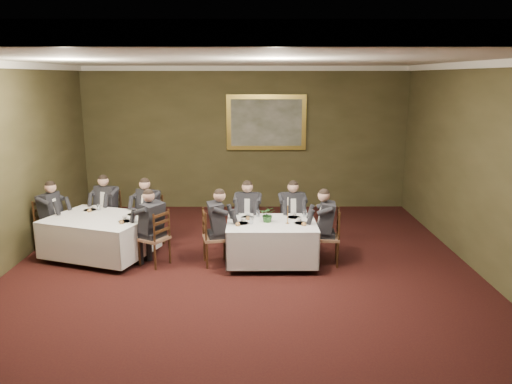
{
  "coord_description": "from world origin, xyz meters",
  "views": [
    {
      "loc": [
        0.2,
        -7.34,
        3.25
      ],
      "look_at": [
        0.25,
        1.7,
        1.15
      ],
      "focal_mm": 35.0,
      "sensor_mm": 36.0,
      "label": 1
    }
  ],
  "objects_px": {
    "painting": "(266,123)",
    "chair_main_endright": "(327,248)",
    "diner_sec_endleft": "(50,225)",
    "diner_sec_backright": "(149,220)",
    "chair_sec_backleft": "(109,226)",
    "table_second": "(100,234)",
    "candlestick": "(288,214)",
    "diner_sec_endright": "(154,237)",
    "diner_main_backleft": "(248,223)",
    "table_main": "(271,240)",
    "diner_sec_backleft": "(108,215)",
    "chair_main_endleft": "(215,249)",
    "diner_main_backright": "(292,223)",
    "chair_sec_endright": "(155,249)",
    "diner_main_endright": "(327,236)",
    "chair_sec_backright": "(150,231)",
    "diner_main_endleft": "(216,236)",
    "chair_sec_endleft": "(51,236)",
    "chair_main_backleft": "(248,234)",
    "centerpiece": "(268,214)",
    "chair_main_backright": "(292,234)"
  },
  "relations": [
    {
      "from": "painting",
      "to": "centerpiece",
      "type": "bearing_deg",
      "value": -90.91
    },
    {
      "from": "chair_main_endleft",
      "to": "diner_sec_backleft",
      "type": "height_order",
      "value": "diner_sec_backleft"
    },
    {
      "from": "diner_main_backright",
      "to": "chair_sec_endright",
      "type": "height_order",
      "value": "diner_main_backright"
    },
    {
      "from": "diner_sec_backleft",
      "to": "chair_sec_endleft",
      "type": "relative_size",
      "value": 1.35
    },
    {
      "from": "diner_main_endleft",
      "to": "diner_sec_backleft",
      "type": "distance_m",
      "value": 2.66
    },
    {
      "from": "diner_main_endleft",
      "to": "centerpiece",
      "type": "xyz_separation_m",
      "value": [
        0.92,
        0.03,
        0.4
      ]
    },
    {
      "from": "chair_sec_backleft",
      "to": "diner_sec_backright",
      "type": "bearing_deg",
      "value": 176.98
    },
    {
      "from": "chair_main_endleft",
      "to": "diner_sec_endleft",
      "type": "relative_size",
      "value": 0.74
    },
    {
      "from": "diner_main_endright",
      "to": "diner_sec_backright",
      "type": "relative_size",
      "value": 1.0
    },
    {
      "from": "chair_sec_backleft",
      "to": "candlestick",
      "type": "height_order",
      "value": "candlestick"
    },
    {
      "from": "diner_main_backleft",
      "to": "diner_sec_endleft",
      "type": "bearing_deg",
      "value": 6.24
    },
    {
      "from": "table_second",
      "to": "chair_sec_backleft",
      "type": "xyz_separation_m",
      "value": [
        -0.14,
        1.03,
        -0.17
      ]
    },
    {
      "from": "chair_sec_endleft",
      "to": "table_main",
      "type": "bearing_deg",
      "value": 93.84
    },
    {
      "from": "table_main",
      "to": "table_second",
      "type": "xyz_separation_m",
      "value": [
        -3.11,
        0.34,
        0.0
      ]
    },
    {
      "from": "table_main",
      "to": "diner_sec_endleft",
      "type": "bearing_deg",
      "value": 170.19
    },
    {
      "from": "table_second",
      "to": "diner_main_backleft",
      "type": "xyz_separation_m",
      "value": [
        2.69,
        0.45,
        0.06
      ]
    },
    {
      "from": "chair_main_endright",
      "to": "painting",
      "type": "xyz_separation_m",
      "value": [
        -0.99,
        3.92,
        1.86
      ]
    },
    {
      "from": "chair_sec_endleft",
      "to": "diner_sec_endleft",
      "type": "xyz_separation_m",
      "value": [
        0.01,
        -0.0,
        0.23
      ]
    },
    {
      "from": "table_second",
      "to": "diner_sec_backleft",
      "type": "xyz_separation_m",
      "value": [
        -0.15,
        1.02,
        0.06
      ]
    },
    {
      "from": "table_second",
      "to": "candlestick",
      "type": "height_order",
      "value": "candlestick"
    },
    {
      "from": "chair_main_endleft",
      "to": "painting",
      "type": "distance_m",
      "value": 4.46
    },
    {
      "from": "chair_sec_endright",
      "to": "diner_sec_endright",
      "type": "xyz_separation_m",
      "value": [
        -0.01,
        0.01,
        0.23
      ]
    },
    {
      "from": "chair_main_backright",
      "to": "chair_main_endright",
      "type": "height_order",
      "value": "same"
    },
    {
      "from": "diner_main_backright",
      "to": "diner_sec_backleft",
      "type": "distance_m",
      "value": 3.72
    },
    {
      "from": "chair_sec_backleft",
      "to": "chair_sec_backright",
      "type": "bearing_deg",
      "value": 177.66
    },
    {
      "from": "diner_main_backright",
      "to": "chair_main_backleft",
      "type": "bearing_deg",
      "value": -5.39
    },
    {
      "from": "diner_sec_backright",
      "to": "chair_sec_backright",
      "type": "bearing_deg",
      "value": -90.0
    },
    {
      "from": "diner_sec_endright",
      "to": "candlestick",
      "type": "height_order",
      "value": "diner_sec_endright"
    },
    {
      "from": "diner_main_endright",
      "to": "diner_sec_endright",
      "type": "distance_m",
      "value": 3.04
    },
    {
      "from": "diner_sec_backleft",
      "to": "painting",
      "type": "distance_m",
      "value": 4.46
    },
    {
      "from": "chair_sec_backleft",
      "to": "diner_sec_backright",
      "type": "relative_size",
      "value": 0.74
    },
    {
      "from": "diner_main_endright",
      "to": "diner_sec_backleft",
      "type": "bearing_deg",
      "value": 78.39
    },
    {
      "from": "chair_main_endleft",
      "to": "diner_main_backleft",
      "type": "bearing_deg",
      "value": 132.17
    },
    {
      "from": "diner_sec_endleft",
      "to": "painting",
      "type": "distance_m",
      "value": 5.51
    },
    {
      "from": "chair_main_backleft",
      "to": "table_main",
      "type": "bearing_deg",
      "value": 122.78
    },
    {
      "from": "table_main",
      "to": "centerpiece",
      "type": "height_order",
      "value": "centerpiece"
    },
    {
      "from": "diner_sec_backright",
      "to": "chair_sec_endright",
      "type": "distance_m",
      "value": 1.14
    },
    {
      "from": "chair_sec_backleft",
      "to": "candlestick",
      "type": "distance_m",
      "value": 3.87
    },
    {
      "from": "painting",
      "to": "chair_main_endright",
      "type": "bearing_deg",
      "value": -75.78
    },
    {
      "from": "table_main",
      "to": "chair_main_endleft",
      "type": "xyz_separation_m",
      "value": [
        -0.99,
        -0.0,
        -0.17
      ]
    },
    {
      "from": "table_main",
      "to": "chair_main_endright",
      "type": "bearing_deg",
      "value": 0.07
    },
    {
      "from": "diner_sec_backright",
      "to": "chair_sec_backleft",
      "type": "bearing_deg",
      "value": 10.45
    },
    {
      "from": "diner_main_backright",
      "to": "diner_sec_endleft",
      "type": "height_order",
      "value": "same"
    },
    {
      "from": "table_second",
      "to": "diner_main_backright",
      "type": "distance_m",
      "value": 3.56
    },
    {
      "from": "table_second",
      "to": "diner_main_endright",
      "type": "xyz_separation_m",
      "value": [
        4.1,
        -0.34,
        0.06
      ]
    },
    {
      "from": "centerpiece",
      "to": "chair_main_endleft",
      "type": "bearing_deg",
      "value": -178.09
    },
    {
      "from": "diner_sec_endright",
      "to": "diner_main_backleft",
      "type": "bearing_deg",
      "value": -31.92
    },
    {
      "from": "diner_main_backleft",
      "to": "diner_main_backright",
      "type": "relative_size",
      "value": 1.0
    },
    {
      "from": "table_main",
      "to": "diner_main_backleft",
      "type": "height_order",
      "value": "diner_main_backleft"
    },
    {
      "from": "table_main",
      "to": "chair_main_backleft",
      "type": "bearing_deg",
      "value": 117.64
    }
  ]
}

